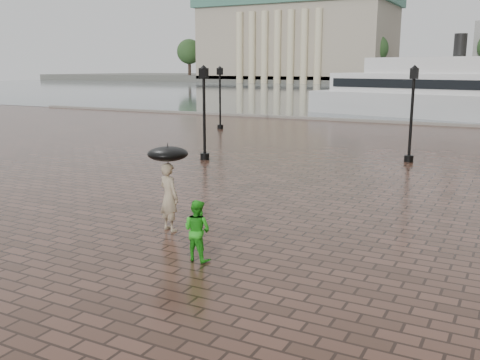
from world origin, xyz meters
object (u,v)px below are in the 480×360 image
object	(u,v)px
adult_pedestrian	(169,197)
ferry_near	(427,93)
street_lamps	(269,106)
child_pedestrian	(197,230)

from	to	relation	value
adult_pedestrian	ferry_near	distance (m)	39.59
street_lamps	child_pedestrian	distance (m)	18.53
street_lamps	ferry_near	bearing A→B (deg)	78.60
adult_pedestrian	child_pedestrian	xyz separation A→B (m)	(1.92, -1.61, -0.23)
child_pedestrian	street_lamps	bearing A→B (deg)	-64.25
child_pedestrian	adult_pedestrian	bearing A→B (deg)	-33.78
ferry_near	adult_pedestrian	bearing A→B (deg)	-76.47
street_lamps	child_pedestrian	world-z (taller)	street_lamps
ferry_near	child_pedestrian	bearing A→B (deg)	-73.76
adult_pedestrian	ferry_near	size ratio (longest dim) A/B	0.08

